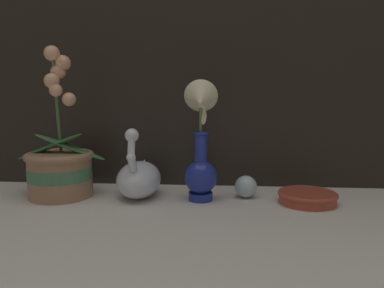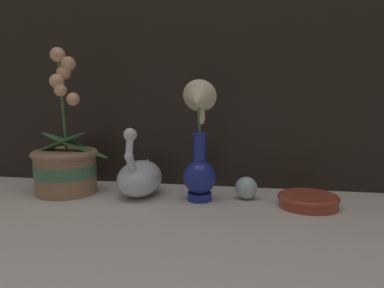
{
  "view_description": "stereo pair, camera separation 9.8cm",
  "coord_description": "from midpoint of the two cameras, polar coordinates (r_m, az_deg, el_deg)",
  "views": [
    {
      "loc": [
        0.1,
        -0.84,
        0.28
      ],
      "look_at": [
        0.03,
        0.13,
        0.14
      ],
      "focal_mm": 35.0,
      "sensor_mm": 36.0,
      "label": 1
    },
    {
      "loc": [
        0.2,
        -0.83,
        0.28
      ],
      "look_at": [
        0.03,
        0.13,
        0.14
      ],
      "focal_mm": 35.0,
      "sensor_mm": 36.0,
      "label": 2
    }
  ],
  "objects": [
    {
      "name": "blue_vase",
      "position": [
        0.94,
        -1.64,
        -1.05
      ],
      "size": [
        0.08,
        0.11,
        0.31
      ],
      "color": "navy",
      "rests_on": "ground_plane"
    },
    {
      "name": "orchid_potted_plant",
      "position": [
        1.07,
        -21.98,
        -3.01
      ],
      "size": [
        0.25,
        0.18,
        0.39
      ],
      "color": "#9E7556",
      "rests_on": "ground_plane"
    },
    {
      "name": "swan_figurine",
      "position": [
        1.01,
        -10.84,
        -5.05
      ],
      "size": [
        0.11,
        0.2,
        0.19
      ],
      "color": "silver",
      "rests_on": "ground_plane"
    },
    {
      "name": "amber_dish",
      "position": [
        0.98,
        14.47,
        -7.8
      ],
      "size": [
        0.15,
        0.15,
        0.03
      ],
      "color": "#A8422D",
      "rests_on": "ground_plane"
    },
    {
      "name": "ground_plane",
      "position": [
        0.89,
        -5.85,
        -10.29
      ],
      "size": [
        2.8,
        2.8,
        0.0
      ],
      "primitive_type": "plane",
      "color": "beige"
    },
    {
      "name": "glass_sphere",
      "position": [
        1.0,
        5.43,
        -6.51
      ],
      "size": [
        0.06,
        0.06,
        0.06
      ],
      "color": "silver",
      "rests_on": "ground_plane"
    }
  ]
}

